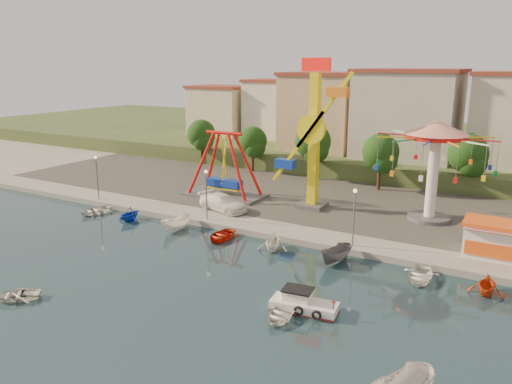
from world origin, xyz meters
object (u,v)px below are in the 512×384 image
Objects in this scene: rowboat_a at (281,314)px; van at (223,203)px; pirate_ship_ride at (224,166)px; kamikaze_tower at (316,139)px; wave_swinger at (435,148)px; cabin_motorboat at (303,305)px.

van is at bearing 127.16° from rowboat_a.
pirate_ship_ride is at bearing 124.83° from rowboat_a.
kamikaze_tower reaches higher than rowboat_a.
rowboat_a is at bearing -71.58° from kamikaze_tower.
kamikaze_tower reaches higher than wave_swinger.
kamikaze_tower is (11.78, 0.38, 4.12)m from pirate_ship_ride.
kamikaze_tower is 1.42× the size of wave_swinger.
cabin_motorboat is (8.55, -21.51, -8.08)m from kamikaze_tower.
pirate_ship_ride is at bearing -173.98° from wave_swinger.
kamikaze_tower reaches higher than pirate_ship_ride.
wave_swinger reaches higher than rowboat_a.
kamikaze_tower is at bearing -170.02° from wave_swinger.
cabin_motorboat is 1.40× the size of rowboat_a.
rowboat_a is (19.55, -22.93, -4.04)m from pirate_ship_ride.
wave_swinger reaches higher than pirate_ship_ride.
rowboat_a is 0.56× the size of van.
van is (-16.22, 17.53, 1.14)m from rowboat_a.
wave_swinger is at bearing -55.48° from van.
kamikaze_tower is at bearing 102.80° from rowboat_a.
van is at bearing -58.37° from pirate_ship_ride.
rowboat_a is (-0.79, -1.80, -0.08)m from cabin_motorboat.
wave_swinger is 27.00m from rowboat_a.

